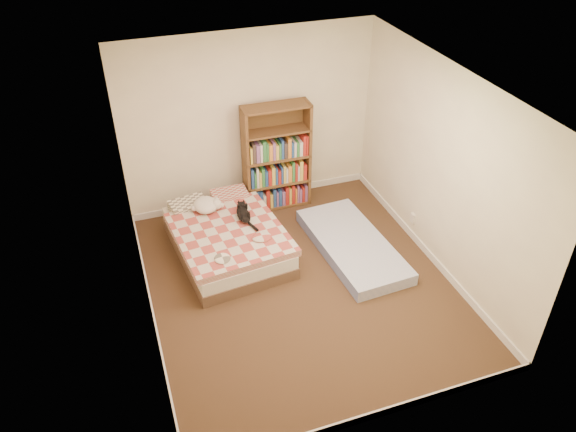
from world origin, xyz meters
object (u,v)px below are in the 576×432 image
object	(u,v)px
floor_mattress	(352,245)
black_cat	(243,213)
bed	(226,237)
white_dog	(207,205)
bookshelf	(276,169)

from	to	relation	value
floor_mattress	black_cat	size ratio (longest dim) A/B	3.00
bed	white_dog	size ratio (longest dim) A/B	4.18
bookshelf	white_dog	bearing A→B (deg)	-155.70
bookshelf	floor_mattress	distance (m)	1.58
bed	floor_mattress	distance (m)	1.63
floor_mattress	black_cat	world-z (taller)	black_cat
bookshelf	floor_mattress	xyz separation A→B (m)	(0.58, -1.39, -0.48)
bed	black_cat	size ratio (longest dim) A/B	3.11
floor_mattress	black_cat	distance (m)	1.47
bookshelf	black_cat	distance (m)	1.05
white_dog	black_cat	bearing A→B (deg)	-60.54
bed	white_dog	xyz separation A→B (m)	(-0.15, 0.37, 0.29)
bed	bookshelf	size ratio (longest dim) A/B	1.21
bed	bookshelf	world-z (taller)	bookshelf
floor_mattress	black_cat	bearing A→B (deg)	151.28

